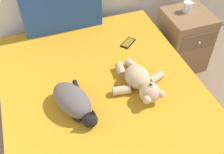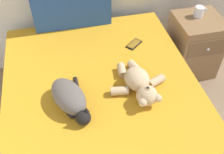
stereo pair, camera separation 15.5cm
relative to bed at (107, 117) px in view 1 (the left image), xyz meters
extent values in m
cube|color=olive|center=(0.00, 0.00, -0.11)|extent=(1.46, 1.96, 0.27)
cube|color=white|center=(0.00, 0.00, 0.13)|extent=(1.42, 1.90, 0.21)
cube|color=orange|center=(0.00, 0.06, 0.24)|extent=(1.40, 1.76, 0.02)
cube|color=#264C99|center=(-0.10, 0.90, 0.51)|extent=(0.68, 0.12, 0.52)
ellipsoid|color=#59514C|center=(-0.24, -0.02, 0.33)|extent=(0.30, 0.39, 0.15)
sphere|color=black|center=(-0.17, -0.20, 0.30)|extent=(0.10, 0.10, 0.10)
cone|color=black|center=(-0.15, -0.19, 0.36)|extent=(0.04, 0.04, 0.04)
cone|color=black|center=(-0.20, -0.21, 0.36)|extent=(0.04, 0.04, 0.04)
cylinder|color=black|center=(-0.18, 0.11, 0.27)|extent=(0.04, 0.16, 0.03)
ellipsoid|color=black|center=(-0.25, -0.13, 0.28)|extent=(0.09, 0.11, 0.04)
ellipsoid|color=tan|center=(0.24, 0.03, 0.33)|extent=(0.20, 0.23, 0.14)
sphere|color=tan|center=(0.26, -0.13, 0.33)|extent=(0.14, 0.14, 0.14)
sphere|color=#9E7F58|center=(0.26, -0.13, 0.37)|extent=(0.06, 0.06, 0.06)
sphere|color=black|center=(0.26, -0.13, 0.40)|extent=(0.02, 0.02, 0.02)
sphere|color=tan|center=(0.32, -0.18, 0.33)|extent=(0.06, 0.06, 0.06)
sphere|color=tan|center=(0.22, -0.19, 0.33)|extent=(0.06, 0.06, 0.06)
cylinder|color=tan|center=(0.39, 0.02, 0.28)|extent=(0.14, 0.10, 0.06)
cylinder|color=tan|center=(0.28, 0.19, 0.28)|extent=(0.09, 0.13, 0.06)
cylinder|color=tan|center=(0.11, -0.02, 0.28)|extent=(0.13, 0.08, 0.06)
cylinder|color=tan|center=(0.17, 0.18, 0.28)|extent=(0.07, 0.12, 0.06)
cube|color=black|center=(0.36, 0.50, 0.26)|extent=(0.16, 0.15, 0.01)
cube|color=olive|center=(0.36, 0.50, 0.26)|extent=(0.14, 0.13, 0.00)
cube|color=olive|center=(1.01, 0.60, 0.05)|extent=(0.42, 0.41, 0.59)
cube|color=brown|center=(1.01, 0.39, 0.18)|extent=(0.35, 0.01, 0.17)
sphere|color=#B2B2B7|center=(1.01, 0.37, 0.18)|extent=(0.02, 0.02, 0.02)
cylinder|color=silver|center=(1.00, 0.65, 0.39)|extent=(0.08, 0.08, 0.09)
torus|color=silver|center=(1.05, 0.65, 0.40)|extent=(0.06, 0.01, 0.06)
camera|label=1|loc=(-0.37, -1.18, 1.67)|focal=43.13mm
camera|label=2|loc=(-0.22, -1.22, 1.67)|focal=43.13mm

